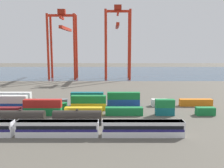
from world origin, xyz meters
TOP-DOWN VIEW (x-y plane):
  - ground_plane at (0.00, 40.00)m, footprint 420.00×420.00m
  - harbour_water at (0.00, 136.11)m, footprint 400.00×110.00m
  - passenger_train at (1.96, -18.08)m, footprint 62.73×3.14m
  - freight_tank_row at (-10.67, -8.53)m, footprint 46.30×2.96m
  - shipping_container_1 at (-20.08, 1.22)m, footprint 12.10×2.44m
  - shipping_container_2 at (-6.91, 1.22)m, footprint 12.10×2.44m
  - shipping_container_3 at (-6.91, 1.22)m, footprint 12.10×2.44m
  - shipping_container_4 at (6.25, 1.22)m, footprint 12.10×2.44m
  - shipping_container_5 at (19.42, 1.22)m, footprint 12.10×2.44m
  - shipping_container_6 at (32.59, 1.22)m, footprint 6.04×2.44m
  - shipping_container_7 at (32.59, 1.22)m, footprint 6.04×2.44m
  - shipping_container_8 at (45.75, 1.22)m, footprint 6.04×2.44m
  - shipping_container_11 at (-20.14, 7.58)m, footprint 12.10×2.44m
  - shipping_container_12 at (-20.14, 7.58)m, footprint 12.10×2.44m
  - shipping_container_13 at (-6.40, 7.58)m, footprint 12.10×2.44m
  - shipping_container_14 at (7.34, 7.58)m, footprint 12.10×2.44m
  - shipping_container_15 at (7.34, 7.58)m, footprint 12.10×2.44m
  - shipping_container_17 at (-20.82, 13.94)m, footprint 12.10×2.44m
  - shipping_container_18 at (-20.82, 13.94)m, footprint 12.10×2.44m
  - shipping_container_19 at (-7.29, 13.94)m, footprint 12.10×2.44m
  - shipping_container_20 at (6.24, 13.94)m, footprint 12.10×2.44m
  - shipping_container_21 at (6.24, 13.94)m, footprint 12.10×2.44m
  - shipping_container_22 at (19.78, 13.94)m, footprint 12.10×2.44m
  - shipping_container_23 at (19.78, 13.94)m, footprint 12.10×2.44m
  - shipping_container_24 at (33.31, 13.94)m, footprint 6.04×2.44m
  - shipping_container_25 at (46.84, 13.94)m, footprint 12.10×2.44m
  - gantry_crane_west at (-17.77, 96.87)m, footprint 18.95×40.65m
  - gantry_crane_central at (19.29, 96.26)m, footprint 17.46×37.88m

SIDE VIEW (x-z plane):
  - ground_plane at x=0.00m, z-range 0.00..0.00m
  - harbour_water at x=0.00m, z-range 0.00..0.01m
  - shipping_container_1 at x=-20.08m, z-range 0.00..2.60m
  - shipping_container_2 at x=-6.91m, z-range 0.00..2.60m
  - shipping_container_4 at x=6.25m, z-range 0.00..2.60m
  - shipping_container_5 at x=19.42m, z-range 0.00..2.60m
  - shipping_container_6 at x=32.59m, z-range 0.00..2.60m
  - shipping_container_8 at x=45.75m, z-range 0.00..2.60m
  - shipping_container_11 at x=-20.14m, z-range 0.00..2.60m
  - shipping_container_13 at x=-6.40m, z-range 0.00..2.60m
  - shipping_container_14 at x=7.34m, z-range 0.00..2.60m
  - shipping_container_17 at x=-20.82m, z-range 0.00..2.60m
  - shipping_container_19 at x=-7.29m, z-range 0.00..2.60m
  - shipping_container_20 at x=6.24m, z-range 0.00..2.60m
  - shipping_container_22 at x=19.78m, z-range 0.00..2.60m
  - shipping_container_24 at x=33.31m, z-range 0.00..2.60m
  - shipping_container_25 at x=46.84m, z-range 0.00..2.60m
  - freight_tank_row at x=-10.67m, z-range -0.11..4.31m
  - passenger_train at x=1.96m, z-range 0.19..4.09m
  - shipping_container_3 at x=-6.91m, z-range 2.60..5.20m
  - shipping_container_7 at x=32.59m, z-range 2.60..5.20m
  - shipping_container_12 at x=-20.14m, z-range 2.60..5.20m
  - shipping_container_15 at x=7.34m, z-range 2.60..5.20m
  - shipping_container_18 at x=-20.82m, z-range 2.60..5.20m
  - shipping_container_21 at x=6.24m, z-range 2.60..5.20m
  - shipping_container_23 at x=19.78m, z-range 2.60..5.20m
  - gantry_crane_west at x=-17.77m, z-range 5.41..51.51m
  - gantry_crane_central at x=19.29m, z-range 5.39..54.19m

